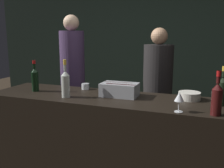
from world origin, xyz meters
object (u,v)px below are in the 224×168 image
object	(u,v)px
ice_bin_with_bottles	(120,89)
bowl_white	(189,96)
wine_glass	(179,97)
champagne_bottle	(222,90)
rose_wine_bottle	(66,83)
person_in_hoodie	(158,85)
person_blond_tee	(73,73)
red_wine_bottle_tall	(217,98)
candle_votive	(85,86)
red_wine_bottle_burgundy	(35,78)

from	to	relation	value
ice_bin_with_bottles	bowl_white	size ratio (longest dim) A/B	1.76
wine_glass	champagne_bottle	xyz separation A→B (m)	(0.31, 0.31, 0.02)
ice_bin_with_bottles	rose_wine_bottle	xyz separation A→B (m)	(-0.46, -0.22, 0.07)
person_in_hoodie	person_blond_tee	size ratio (longest dim) A/B	0.90
rose_wine_bottle	red_wine_bottle_tall	bearing A→B (deg)	-3.99
red_wine_bottle_tall	person_in_hoodie	size ratio (longest dim) A/B	0.20
wine_glass	rose_wine_bottle	distance (m)	1.05
candle_votive	red_wine_bottle_tall	xyz separation A→B (m)	(1.29, -0.47, 0.10)
red_wine_bottle_burgundy	ice_bin_with_bottles	bearing A→B (deg)	6.44
bowl_white	candle_votive	world-z (taller)	bowl_white
candle_votive	red_wine_bottle_burgundy	xyz separation A→B (m)	(-0.45, -0.26, 0.10)
candle_votive	champagne_bottle	distance (m)	1.36
bowl_white	red_wine_bottle_burgundy	size ratio (longest dim) A/B	0.61
ice_bin_with_bottles	person_blond_tee	bearing A→B (deg)	140.27
ice_bin_with_bottles	person_in_hoodie	world-z (taller)	person_in_hoodie
red_wine_bottle_tall	rose_wine_bottle	xyz separation A→B (m)	(-1.30, 0.09, 0.01)
ice_bin_with_bottles	red_wine_bottle_burgundy	xyz separation A→B (m)	(-0.89, -0.10, 0.06)
champagne_bottle	rose_wine_bottle	xyz separation A→B (m)	(-1.36, -0.20, 0.00)
ice_bin_with_bottles	red_wine_bottle_burgundy	bearing A→B (deg)	-173.56
ice_bin_with_bottles	bowl_white	bearing A→B (deg)	8.41
candle_votive	person_blond_tee	size ratio (longest dim) A/B	0.05
wine_glass	candle_votive	xyz separation A→B (m)	(-1.03, 0.48, -0.08)
candle_votive	rose_wine_bottle	world-z (taller)	rose_wine_bottle
ice_bin_with_bottles	rose_wine_bottle	size ratio (longest dim) A/B	0.98
champagne_bottle	person_in_hoodie	world-z (taller)	person_in_hoodie
wine_glass	rose_wine_bottle	world-z (taller)	rose_wine_bottle
person_in_hoodie	person_blond_tee	bearing A→B (deg)	-111.98
bowl_white	wine_glass	size ratio (longest dim) A/B	1.27
wine_glass	ice_bin_with_bottles	bearing A→B (deg)	151.04
wine_glass	red_wine_bottle_burgundy	size ratio (longest dim) A/B	0.48
champagne_bottle	rose_wine_bottle	world-z (taller)	rose_wine_bottle
ice_bin_with_bottles	person_blond_tee	distance (m)	1.24
ice_bin_with_bottles	red_wine_bottle_tall	xyz separation A→B (m)	(0.84, -0.31, 0.06)
champagne_bottle	person_blond_tee	bearing A→B (deg)	156.48
rose_wine_bottle	person_in_hoodie	size ratio (longest dim) A/B	0.22
champagne_bottle	person_blond_tee	size ratio (longest dim) A/B	0.18
wine_glass	person_blond_tee	distance (m)	1.90
red_wine_bottle_tall	person_in_hoodie	distance (m)	1.45
wine_glass	champagne_bottle	bearing A→B (deg)	44.60
red_wine_bottle_tall	person_in_hoodie	bearing A→B (deg)	116.95
ice_bin_with_bottles	wine_glass	distance (m)	0.67
bowl_white	candle_votive	size ratio (longest dim) A/B	2.39
red_wine_bottle_burgundy	candle_votive	bearing A→B (deg)	30.12
bowl_white	person_in_hoodie	size ratio (longest dim) A/B	0.12
bowl_white	candle_votive	xyz separation A→B (m)	(-1.08, 0.07, -0.00)
wine_glass	rose_wine_bottle	bearing A→B (deg)	174.25
candle_votive	red_wine_bottle_tall	distance (m)	1.37
bowl_white	wine_glass	distance (m)	0.43
candle_votive	champagne_bottle	xyz separation A→B (m)	(1.34, -0.17, 0.10)
wine_glass	rose_wine_bottle	xyz separation A→B (m)	(-1.04, 0.11, 0.02)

